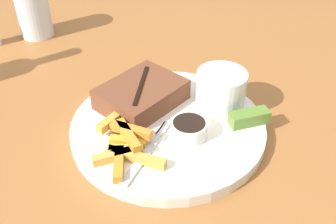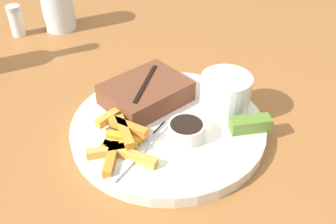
{
  "view_description": "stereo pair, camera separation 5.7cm",
  "coord_description": "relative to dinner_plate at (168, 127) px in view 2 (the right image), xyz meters",
  "views": [
    {
      "loc": [
        -0.37,
        -0.26,
        1.13
      ],
      "look_at": [
        0.0,
        0.0,
        0.78
      ],
      "focal_mm": 42.0,
      "sensor_mm": 36.0,
      "label": 1
    },
    {
      "loc": [
        -0.34,
        -0.3,
        1.13
      ],
      "look_at": [
        0.0,
        0.0,
        0.78
      ],
      "focal_mm": 42.0,
      "sensor_mm": 36.0,
      "label": 2
    }
  ],
  "objects": [
    {
      "name": "fork_utensil",
      "position": [
        -0.07,
        -0.01,
        0.01
      ],
      "size": [
        0.13,
        0.04,
        0.0
      ],
      "rotation": [
        0.0,
        0.0,
        6.47
      ],
      "color": "#B7B7BC",
      "rests_on": "dinner_plate"
    },
    {
      "name": "dining_table",
      "position": [
        0.0,
        0.0,
        -0.06
      ],
      "size": [
        1.54,
        1.58,
        0.75
      ],
      "color": "#935B2D",
      "rests_on": "ground_plane"
    },
    {
      "name": "dipping_sauce_cup",
      "position": [
        -0.01,
        -0.04,
        0.02
      ],
      "size": [
        0.05,
        0.05,
        0.02
      ],
      "color": "silver",
      "rests_on": "dinner_plate"
    },
    {
      "name": "coleslaw_cup",
      "position": [
        0.09,
        -0.04,
        0.04
      ],
      "size": [
        0.08,
        0.08,
        0.05
      ],
      "color": "white",
      "rests_on": "dinner_plate"
    },
    {
      "name": "dinner_plate",
      "position": [
        0.0,
        0.0,
        0.0
      ],
      "size": [
        0.29,
        0.29,
        0.02
      ],
      "color": "silver",
      "rests_on": "dining_table"
    },
    {
      "name": "fries_pile",
      "position": [
        -0.08,
        0.01,
        0.02
      ],
      "size": [
        0.1,
        0.12,
        0.02
      ],
      "color": "orange",
      "rests_on": "dinner_plate"
    },
    {
      "name": "drinking_glass",
      "position": [
        0.11,
        0.41,
        0.05
      ],
      "size": [
        0.07,
        0.07,
        0.11
      ],
      "color": "silver",
      "rests_on": "dining_table"
    },
    {
      "name": "steak_portion",
      "position": [
        0.02,
        0.06,
        0.03
      ],
      "size": [
        0.13,
        0.11,
        0.04
      ],
      "color": "brown",
      "rests_on": "dinner_plate"
    },
    {
      "name": "salt_shaker",
      "position": [
        0.03,
        0.45,
        0.02
      ],
      "size": [
        0.03,
        0.03,
        0.07
      ],
      "color": "white",
      "rests_on": "dining_table"
    },
    {
      "name": "pickle_spear",
      "position": [
        0.07,
        -0.1,
        0.02
      ],
      "size": [
        0.06,
        0.05,
        0.02
      ],
      "color": "#567A2D",
      "rests_on": "dinner_plate"
    }
  ]
}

